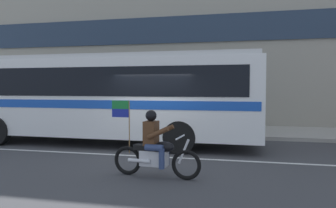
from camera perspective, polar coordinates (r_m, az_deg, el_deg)
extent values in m
plane|color=#3D3D3F|center=(10.41, -2.75, -8.60)|extent=(60.00, 60.00, 0.00)
cube|color=#A39E93|center=(15.31, 2.39, -4.59)|extent=(28.00, 3.80, 0.15)
cube|color=silver|center=(9.84, -3.69, -9.26)|extent=(26.60, 0.14, 0.01)
cube|color=#233347|center=(17.28, 3.57, 13.15)|extent=(25.76, 0.10, 1.40)
cube|color=white|center=(12.12, -11.69, 1.21)|extent=(11.52, 2.69, 2.70)
cube|color=black|center=(12.12, -11.72, 3.81)|extent=(10.60, 2.72, 0.96)
cube|color=#194CB2|center=(12.13, -11.68, 0.27)|extent=(11.29, 2.71, 0.28)
cube|color=silver|center=(12.16, -11.76, 7.87)|extent=(11.29, 2.55, 0.16)
cylinder|color=black|center=(10.14, 2.08, -5.93)|extent=(1.04, 0.30, 1.04)
torus|color=black|center=(7.35, 3.26, -10.74)|extent=(0.70, 0.15, 0.69)
torus|color=black|center=(7.84, -7.19, -9.89)|extent=(0.70, 0.15, 0.69)
cube|color=silver|center=(7.56, -2.50, -9.58)|extent=(0.66, 0.34, 0.36)
ellipsoid|color=black|center=(7.42, -0.69, -7.61)|extent=(0.50, 0.32, 0.24)
cube|color=black|center=(7.59, -3.94, -7.69)|extent=(0.58, 0.31, 0.12)
cylinder|color=silver|center=(7.30, 2.81, -8.43)|extent=(0.28, 0.08, 0.58)
cylinder|color=silver|center=(7.27, 2.20, -5.92)|extent=(0.10, 0.64, 0.04)
cylinder|color=silver|center=(7.54, -5.11, -10.02)|extent=(0.56, 0.14, 0.09)
cube|color=#4C2D19|center=(7.48, -3.02, -5.20)|extent=(0.31, 0.38, 0.56)
sphere|color=black|center=(7.44, -3.03, -2.07)|extent=(0.26, 0.26, 0.26)
cylinder|color=navy|center=(7.65, -1.54, -7.29)|extent=(0.43, 0.19, 0.15)
cylinder|color=navy|center=(7.64, -0.24, -9.14)|extent=(0.13, 0.13, 0.46)
cylinder|color=navy|center=(7.32, -2.49, -7.77)|extent=(0.43, 0.19, 0.15)
cylinder|color=navy|center=(7.30, -1.15, -9.71)|extent=(0.13, 0.13, 0.46)
cylinder|color=#4C2D19|center=(7.58, -0.77, -4.78)|extent=(0.53, 0.16, 0.32)
cylinder|color=#4C2D19|center=(7.21, -1.81, -5.19)|extent=(0.53, 0.16, 0.32)
cylinder|color=olive|center=(7.68, -6.89, -4.06)|extent=(0.02, 0.02, 1.25)
cube|color=#197233|center=(7.74, -8.46, -0.12)|extent=(0.44, 0.06, 0.20)
cube|color=navy|center=(7.75, -8.45, -1.60)|extent=(0.44, 0.06, 0.20)
cylinder|color=#4C8C3F|center=(16.14, -16.12, -3.01)|extent=(0.22, 0.22, 0.58)
sphere|color=#4C8C3F|center=(16.11, -16.14, -1.74)|extent=(0.20, 0.20, 0.20)
cylinder|color=#4C8C3F|center=(16.02, -16.36, -2.95)|extent=(0.09, 0.10, 0.09)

